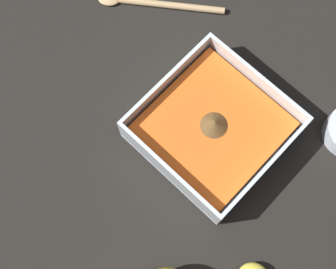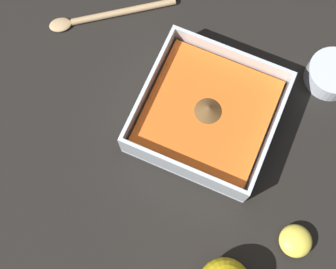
{
  "view_description": "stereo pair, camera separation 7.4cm",
  "coord_description": "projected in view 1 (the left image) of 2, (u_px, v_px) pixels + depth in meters",
  "views": [
    {
      "loc": [
        -0.24,
        -0.08,
        0.74
      ],
      "look_at": [
        -0.09,
        0.07,
        0.03
      ],
      "focal_mm": 50.0,
      "sensor_mm": 36.0,
      "label": 1
    },
    {
      "loc": [
        -0.29,
        -0.02,
        0.74
      ],
      "look_at": [
        -0.09,
        0.07,
        0.03
      ],
      "focal_mm": 50.0,
      "sensor_mm": 36.0,
      "label": 2
    }
  ],
  "objects": [
    {
      "name": "wooden_spoon",
      "position": [
        154.0,
        3.0,
        0.84
      ],
      "size": [
        0.15,
        0.2,
        0.01
      ],
      "rotation": [
        0.0,
        0.0,
        2.21
      ],
      "color": "tan",
      "rests_on": "ground_plane"
    },
    {
      "name": "ground_plane",
      "position": [
        235.0,
        130.0,
        0.78
      ],
      "size": [
        4.0,
        4.0,
        0.0
      ],
      "primitive_type": "plane",
      "color": "black"
    },
    {
      "name": "square_dish",
      "position": [
        213.0,
        129.0,
        0.76
      ],
      "size": [
        0.21,
        0.21,
        0.07
      ],
      "color": "silver",
      "rests_on": "ground_plane"
    }
  ]
}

